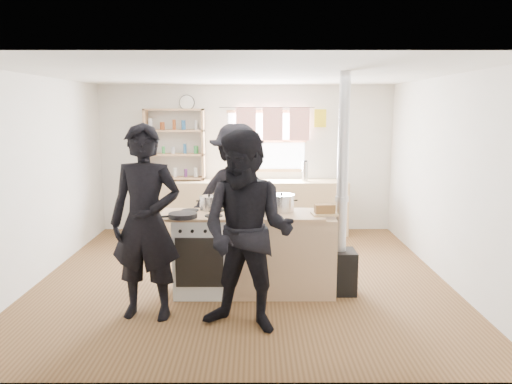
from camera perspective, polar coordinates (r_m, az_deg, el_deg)
ground at (r=6.43m, az=-1.51°, el=-9.61°), size 5.00×5.00×0.01m
back_counter at (r=8.45m, az=-1.14°, el=-1.74°), size 3.40×0.55×0.90m
shelving_unit at (r=8.54m, az=-9.27°, el=5.44°), size 1.00×0.28×1.20m
thermos at (r=8.40m, az=5.63°, el=2.38°), size 0.10×0.10×0.33m
cooking_island at (r=5.76m, az=-0.21°, el=-6.98°), size 1.97×0.64×0.93m
skillet_greens at (r=5.48m, az=-8.36°, el=-2.62°), size 0.40×0.40×0.05m
roast_tray at (r=5.62m, az=-0.03°, el=-2.06°), size 0.44×0.39×0.08m
stockpot_stove at (r=5.85m, az=-5.36°, el=-1.24°), size 0.23×0.23×0.19m
stockpot_counter at (r=5.74m, az=2.93°, el=-1.26°), size 0.30×0.30×0.22m
bread_board at (r=5.61m, az=7.84°, el=-2.10°), size 0.30×0.23×0.12m
flue_heater at (r=5.77m, az=9.66°, el=-5.18°), size 0.35×0.35×2.50m
person_near_left at (r=5.09m, az=-12.49°, el=-3.41°), size 0.77×0.55×1.96m
person_near_right at (r=4.68m, az=-1.00°, el=-4.65°), size 1.12×1.00×1.91m
person_far at (r=6.56m, az=-2.21°, el=-0.55°), size 1.30×0.83×1.91m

